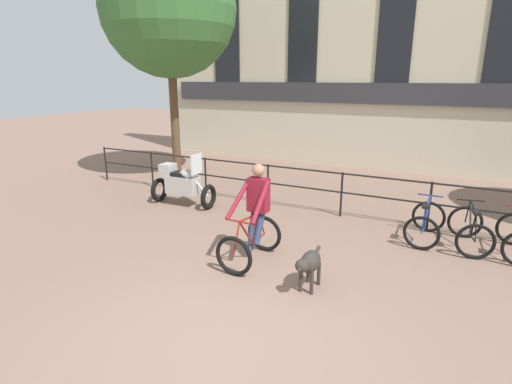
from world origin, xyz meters
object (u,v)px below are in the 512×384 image
Objects in this scene: dog at (309,263)px; parked_bicycle_near_lamp at (425,223)px; cyclist_with_bike at (254,219)px; parked_motorcycle at (182,184)px; parked_bicycle_mid_left at (470,230)px.

parked_bicycle_near_lamp is (1.37, 2.87, -0.08)m from dog.
cyclist_with_bike is 1.40m from dog.
parked_bicycle_near_lamp is (5.66, 0.33, -0.20)m from parked_motorcycle.
parked_motorcycle is 1.36× the size of parked_bicycle_mid_left.
dog is at bearing 43.88° from parked_bicycle_mid_left.
parked_bicycle_near_lamp reaches higher than dog.
parked_motorcycle is at bearing 149.85° from dog.
parked_bicycle_mid_left is at bearing 34.95° from cyclist_with_bike.
parked_motorcycle is at bearing -6.29° from parked_bicycle_mid_left.
dog is 3.18m from parked_bicycle_near_lamp.
parked_motorcycle is at bearing 147.87° from cyclist_with_bike.
parked_bicycle_mid_left is (0.78, 0.00, 0.00)m from parked_bicycle_near_lamp.
cyclist_with_bike is at bearing -125.01° from parked_motorcycle.
cyclist_with_bike is 3.50m from parked_bicycle_near_lamp.
dog is 0.79× the size of parked_bicycle_near_lamp.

